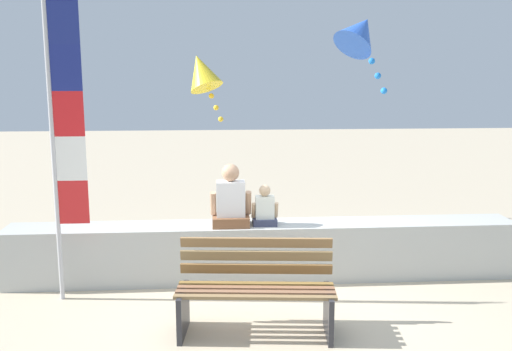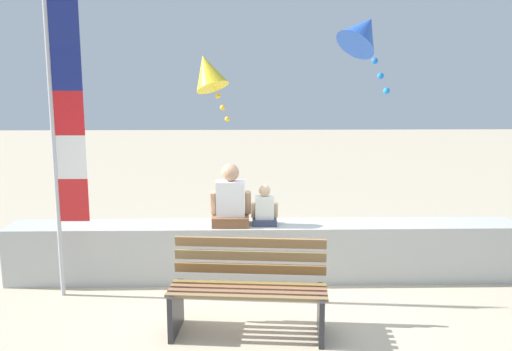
{
  "view_description": "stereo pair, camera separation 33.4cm",
  "coord_description": "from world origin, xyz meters",
  "px_view_note": "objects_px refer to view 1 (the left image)",
  "views": [
    {
      "loc": [
        -0.59,
        -5.62,
        2.49
      ],
      "look_at": [
        -0.1,
        0.98,
        1.3
      ],
      "focal_mm": 39.26,
      "sensor_mm": 36.0,
      "label": 1
    },
    {
      "loc": [
        -0.25,
        -5.63,
        2.49
      ],
      "look_at": [
        -0.1,
        0.98,
        1.3
      ],
      "focal_mm": 39.26,
      "sensor_mm": 36.0,
      "label": 2
    }
  ],
  "objects_px": {
    "flag_banner": "(63,130)",
    "park_bench": "(256,291)",
    "person_adult": "(231,202)",
    "person_child": "(265,209)",
    "kite_blue": "(360,33)",
    "kite_yellow": "(202,72)"
  },
  "relations": [
    {
      "from": "person_adult",
      "to": "kite_blue",
      "type": "xyz_separation_m",
      "value": [
        1.66,
        0.55,
        2.02
      ]
    },
    {
      "from": "park_bench",
      "to": "person_adult",
      "type": "xyz_separation_m",
      "value": [
        -0.2,
        1.4,
        0.58
      ]
    },
    {
      "from": "person_adult",
      "to": "person_child",
      "type": "relative_size",
      "value": 1.53
    },
    {
      "from": "park_bench",
      "to": "person_adult",
      "type": "relative_size",
      "value": 2.09
    },
    {
      "from": "kite_blue",
      "to": "kite_yellow",
      "type": "xyz_separation_m",
      "value": [
        -2.01,
        1.23,
        -0.48
      ]
    },
    {
      "from": "person_adult",
      "to": "kite_blue",
      "type": "bearing_deg",
      "value": 18.39
    },
    {
      "from": "flag_banner",
      "to": "person_child",
      "type": "bearing_deg",
      "value": 11.38
    },
    {
      "from": "park_bench",
      "to": "person_adult",
      "type": "distance_m",
      "value": 1.53
    },
    {
      "from": "park_bench",
      "to": "flag_banner",
      "type": "distance_m",
      "value": 2.68
    },
    {
      "from": "park_bench",
      "to": "flag_banner",
      "type": "xyz_separation_m",
      "value": [
        -2.0,
        0.96,
        1.49
      ]
    },
    {
      "from": "flag_banner",
      "to": "kite_blue",
      "type": "distance_m",
      "value": 3.77
    },
    {
      "from": "park_bench",
      "to": "kite_yellow",
      "type": "relative_size",
      "value": 1.44
    },
    {
      "from": "person_child",
      "to": "flag_banner",
      "type": "bearing_deg",
      "value": -168.62
    },
    {
      "from": "kite_yellow",
      "to": "person_child",
      "type": "bearing_deg",
      "value": -66.57
    },
    {
      "from": "person_child",
      "to": "kite_yellow",
      "type": "xyz_separation_m",
      "value": [
        -0.77,
        1.78,
        1.64
      ]
    },
    {
      "from": "flag_banner",
      "to": "kite_blue",
      "type": "relative_size",
      "value": 2.99
    },
    {
      "from": "flag_banner",
      "to": "park_bench",
      "type": "bearing_deg",
      "value": -25.49
    },
    {
      "from": "park_bench",
      "to": "kite_yellow",
      "type": "bearing_deg",
      "value": 99.96
    },
    {
      "from": "flag_banner",
      "to": "kite_yellow",
      "type": "distance_m",
      "value": 2.73
    },
    {
      "from": "person_adult",
      "to": "flag_banner",
      "type": "relative_size",
      "value": 0.23
    },
    {
      "from": "park_bench",
      "to": "person_adult",
      "type": "bearing_deg",
      "value": 98.11
    },
    {
      "from": "flag_banner",
      "to": "person_adult",
      "type": "bearing_deg",
      "value": 13.87
    }
  ]
}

